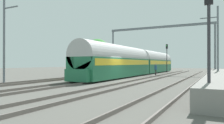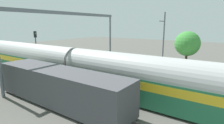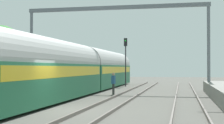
{
  "view_description": "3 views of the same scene",
  "coord_description": "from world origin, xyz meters",
  "px_view_note": "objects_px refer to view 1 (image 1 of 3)",
  "views": [
    {
      "loc": [
        8.88,
        -19.75,
        1.76
      ],
      "look_at": [
        -2.11,
        1.78,
        1.91
      ],
      "focal_mm": 33.78,
      "sensor_mm": 36.0,
      "label": 1
    },
    {
      "loc": [
        -15.41,
        -2.43,
        6.39
      ],
      "look_at": [
        -0.44,
        7.95,
        2.62
      ],
      "focal_mm": 29.12,
      "sensor_mm": 36.0,
      "label": 2
    },
    {
      "loc": [
        6.01,
        -15.64,
        2.12
      ],
      "look_at": [
        -1.06,
        18.04,
        2.7
      ],
      "focal_mm": 53.2,
      "sensor_mm": 36.0,
      "label": 3
    }
  ],
  "objects_px": {
    "freight_car": "(109,65)",
    "railway_signal_far": "(167,54)",
    "person_crossing": "(156,68)",
    "passenger_train": "(140,62)",
    "railway_signal_near": "(209,27)",
    "catenary_gantry": "(158,38)"
  },
  "relations": [
    {
      "from": "freight_car",
      "to": "railway_signal_far",
      "type": "relative_size",
      "value": 2.38
    },
    {
      "from": "person_crossing",
      "to": "passenger_train",
      "type": "bearing_deg",
      "value": 66.26
    },
    {
      "from": "person_crossing",
      "to": "railway_signal_near",
      "type": "xyz_separation_m",
      "value": [
        7.68,
        -19.25,
        2.34
      ]
    },
    {
      "from": "passenger_train",
      "to": "catenary_gantry",
      "type": "distance_m",
      "value": 5.34
    },
    {
      "from": "passenger_train",
      "to": "railway_signal_far",
      "type": "distance_m",
      "value": 10.25
    },
    {
      "from": "person_crossing",
      "to": "railway_signal_far",
      "type": "xyz_separation_m",
      "value": [
        -0.98,
        11.64,
        2.45
      ]
    },
    {
      "from": "railway_signal_near",
      "to": "person_crossing",
      "type": "bearing_deg",
      "value": 111.76
    },
    {
      "from": "person_crossing",
      "to": "catenary_gantry",
      "type": "distance_m",
      "value": 6.75
    },
    {
      "from": "passenger_train",
      "to": "person_crossing",
      "type": "distance_m",
      "value": 3.48
    },
    {
      "from": "railway_signal_far",
      "to": "person_crossing",
      "type": "bearing_deg",
      "value": -85.19
    },
    {
      "from": "railway_signal_far",
      "to": "catenary_gantry",
      "type": "xyz_separation_m",
      "value": [
        0.2,
        -7.07,
        2.46
      ]
    },
    {
      "from": "person_crossing",
      "to": "railway_signal_near",
      "type": "bearing_deg",
      "value": -151.72
    },
    {
      "from": "passenger_train",
      "to": "railway_signal_far",
      "type": "bearing_deg",
      "value": 79.1
    },
    {
      "from": "railway_signal_far",
      "to": "passenger_train",
      "type": "bearing_deg",
      "value": -100.9
    },
    {
      "from": "railway_signal_near",
      "to": "railway_signal_far",
      "type": "height_order",
      "value": "railway_signal_far"
    },
    {
      "from": "railway_signal_near",
      "to": "catenary_gantry",
      "type": "distance_m",
      "value": 25.41
    },
    {
      "from": "catenary_gantry",
      "to": "passenger_train",
      "type": "bearing_deg",
      "value": -126.28
    },
    {
      "from": "freight_car",
      "to": "person_crossing",
      "type": "height_order",
      "value": "freight_car"
    },
    {
      "from": "railway_signal_near",
      "to": "passenger_train",
      "type": "bearing_deg",
      "value": 116.8
    },
    {
      "from": "freight_car",
      "to": "railway_signal_far",
      "type": "height_order",
      "value": "railway_signal_far"
    },
    {
      "from": "catenary_gantry",
      "to": "freight_car",
      "type": "bearing_deg",
      "value": -139.92
    },
    {
      "from": "railway_signal_near",
      "to": "catenary_gantry",
      "type": "xyz_separation_m",
      "value": [
        -8.47,
        23.82,
        2.57
      ]
    }
  ]
}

